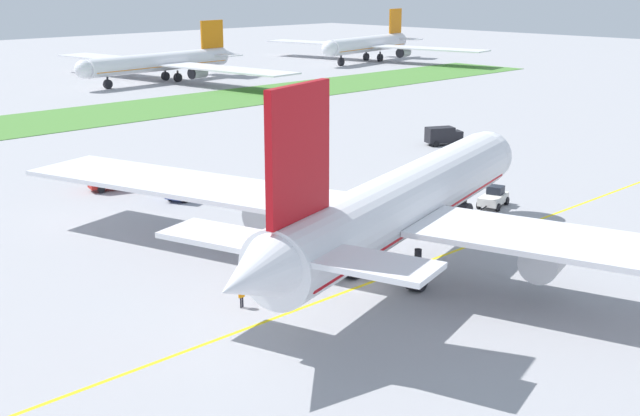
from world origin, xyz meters
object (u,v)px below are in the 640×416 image
at_px(service_truck_baggage_loader, 112,176).
at_px(parked_airliner_far_right, 369,44).
at_px(pushback_tug, 494,198).
at_px(service_truck_fuel_bowser, 186,186).
at_px(airliner_foreground, 399,206).
at_px(parked_airliner_far_centre, 163,62).
at_px(service_truck_catering_van, 443,135).
at_px(ground_crew_wingwalker_port, 242,295).
at_px(ground_crew_marshaller_front, 371,264).

height_order(service_truck_baggage_loader, parked_airliner_far_right, parked_airliner_far_right).
bearing_deg(service_truck_baggage_loader, pushback_tug, -54.38).
xyz_separation_m(pushback_tug, service_truck_fuel_bowser, (-22.79, 27.56, 0.48)).
bearing_deg(service_truck_fuel_bowser, service_truck_baggage_loader, 111.95).
height_order(airliner_foreground, parked_airliner_far_centre, airliner_foreground).
distance_m(pushback_tug, service_truck_baggage_loader, 45.86).
height_order(service_truck_baggage_loader, service_truck_fuel_bowser, service_truck_baggage_loader).
height_order(service_truck_fuel_bowser, service_truck_catering_van, service_truck_catering_van).
relative_size(service_truck_baggage_loader, service_truck_fuel_bowser, 1.03).
relative_size(ground_crew_wingwalker_port, service_truck_fuel_bowser, 0.29).
distance_m(parked_airliner_far_centre, parked_airliner_far_right, 75.42).
relative_size(airliner_foreground, parked_airliner_far_right, 1.03).
distance_m(service_truck_baggage_loader, service_truck_fuel_bowser, 10.47).
bearing_deg(airliner_foreground, parked_airliner_far_right, 42.80).
relative_size(ground_crew_marshaller_front, service_truck_baggage_loader, 0.27).
xyz_separation_m(pushback_tug, ground_crew_wingwalker_port, (-39.59, -3.16, 0.02)).
relative_size(parked_airliner_far_centre, parked_airliner_far_right, 1.06).
distance_m(ground_crew_wingwalker_port, ground_crew_marshaller_front, 12.99).
bearing_deg(service_truck_baggage_loader, parked_airliner_far_centre, 52.42).
relative_size(service_truck_catering_van, parked_airliner_far_centre, 0.07).
bearing_deg(parked_airliner_far_centre, service_truck_catering_van, -98.97).
bearing_deg(parked_airliner_far_right, pushback_tug, -133.15).
xyz_separation_m(parked_airliner_far_centre, parked_airliner_far_right, (75.42, -0.93, 0.37)).
distance_m(service_truck_catering_van, parked_airliner_far_centre, 99.78).
bearing_deg(parked_airliner_far_centre, ground_crew_wingwalker_port, -122.08).
height_order(pushback_tug, ground_crew_wingwalker_port, pushback_tug).
bearing_deg(ground_crew_wingwalker_port, ground_crew_marshaller_front, -9.93).
distance_m(pushback_tug, service_truck_fuel_bowser, 35.77).
distance_m(ground_crew_marshaller_front, service_truck_fuel_bowser, 33.21).
distance_m(pushback_tug, service_truck_catering_van, 36.04).
relative_size(service_truck_baggage_loader, parked_airliner_far_right, 0.08).
distance_m(pushback_tug, ground_crew_marshaller_front, 27.33).
bearing_deg(service_truck_catering_van, service_truck_baggage_loader, 167.71).
distance_m(ground_crew_marshaller_front, service_truck_baggage_loader, 42.69).
height_order(service_truck_fuel_bowser, parked_airliner_far_centre, parked_airliner_far_centre).
bearing_deg(service_truck_catering_van, parked_airliner_far_right, 47.01).
xyz_separation_m(ground_crew_marshaller_front, parked_airliner_far_centre, (67.24, 129.94, 3.88)).
distance_m(pushback_tug, parked_airliner_far_centre, 131.00).
bearing_deg(ground_crew_marshaller_front, service_truck_fuel_bowser, 83.08).
relative_size(service_truck_fuel_bowser, parked_airliner_far_centre, 0.08).
bearing_deg(service_truck_catering_van, ground_crew_wingwalker_port, -155.64).
bearing_deg(airliner_foreground, service_truck_catering_van, 33.39).
distance_m(airliner_foreground, ground_crew_marshaller_front, 5.71).
bearing_deg(service_truck_catering_van, airliner_foreground, -146.61).
distance_m(ground_crew_wingwalker_port, parked_airliner_far_right, 200.64).
height_order(ground_crew_marshaller_front, service_truck_baggage_loader, service_truck_baggage_loader).
distance_m(airliner_foreground, service_truck_baggage_loader, 44.42).
xyz_separation_m(service_truck_baggage_loader, parked_airliner_far_right, (142.57, 86.33, 3.63)).
bearing_deg(ground_crew_wingwalker_port, airliner_foreground, -14.27).
xyz_separation_m(ground_crew_marshaller_front, service_truck_fuel_bowser, (4.00, 32.97, 0.49)).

